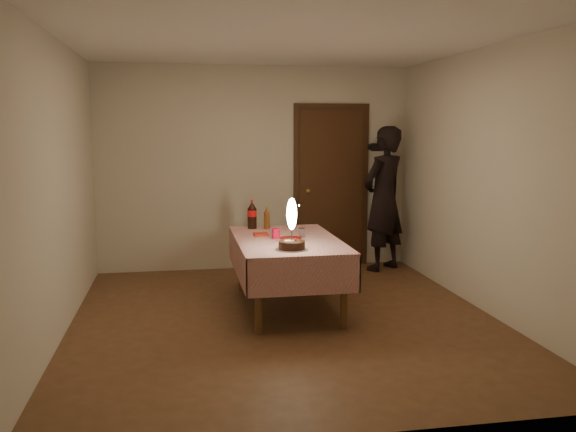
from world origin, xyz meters
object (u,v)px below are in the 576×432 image
(cola_bottle, at_px, (252,215))
(amber_bottle_right, at_px, (293,217))
(dining_table, at_px, (287,248))
(amber_bottle_left, at_px, (267,218))
(red_plate, at_px, (290,238))
(clear_cup, at_px, (302,232))
(photographer, at_px, (384,199))
(red_cup, at_px, (276,234))
(birthday_cake, at_px, (292,235))

(cola_bottle, relative_size, amber_bottle_right, 1.25)
(dining_table, distance_m, amber_bottle_left, 0.69)
(dining_table, bearing_deg, red_plate, 14.88)
(clear_cup, xyz_separation_m, photographer, (1.34, 1.38, 0.16))
(red_plate, relative_size, red_cup, 2.20)
(amber_bottle_right, height_order, photographer, photographer)
(dining_table, height_order, photographer, photographer)
(clear_cup, bearing_deg, photographer, 45.75)
(dining_table, distance_m, red_cup, 0.19)
(amber_bottle_right, bearing_deg, birthday_cake, -101.16)
(clear_cup, xyz_separation_m, amber_bottle_right, (0.01, 0.56, 0.07))
(photographer, bearing_deg, clear_cup, -134.25)
(red_plate, relative_size, amber_bottle_left, 0.86)
(red_plate, relative_size, cola_bottle, 0.69)
(red_plate, bearing_deg, cola_bottle, 114.23)
(birthday_cake, distance_m, amber_bottle_left, 1.19)
(red_cup, bearing_deg, birthday_cake, -84.39)
(dining_table, distance_m, birthday_cake, 0.59)
(cola_bottle, distance_m, amber_bottle_left, 0.17)
(red_plate, xyz_separation_m, amber_bottle_right, (0.14, 0.63, 0.11))
(cola_bottle, bearing_deg, photographer, 23.47)
(amber_bottle_right, relative_size, photographer, 0.14)
(photographer, bearing_deg, cola_bottle, -156.53)
(red_cup, distance_m, cola_bottle, 0.69)
(amber_bottle_left, relative_size, amber_bottle_right, 1.00)
(amber_bottle_left, xyz_separation_m, amber_bottle_right, (0.29, -0.01, 0.00))
(cola_bottle, relative_size, photographer, 0.17)
(birthday_cake, height_order, amber_bottle_left, birthday_cake)
(dining_table, xyz_separation_m, photographer, (1.51, 1.46, 0.30))
(birthday_cake, bearing_deg, red_cup, 95.61)
(amber_bottle_right, xyz_separation_m, photographer, (1.33, 0.82, 0.09))
(red_cup, relative_size, amber_bottle_left, 0.39)
(birthday_cake, xyz_separation_m, clear_cup, (0.22, 0.62, -0.09))
(birthday_cake, bearing_deg, photographer, 52.02)
(red_plate, bearing_deg, clear_cup, 28.01)
(red_cup, relative_size, cola_bottle, 0.31)
(dining_table, distance_m, photographer, 2.12)
(birthday_cake, height_order, red_cup, birthday_cake)
(photographer, bearing_deg, dining_table, -135.99)
(birthday_cake, height_order, amber_bottle_right, birthday_cake)
(cola_bottle, xyz_separation_m, amber_bottle_left, (0.16, -0.04, -0.03))
(birthday_cake, bearing_deg, cola_bottle, 99.95)
(clear_cup, distance_m, photographer, 1.93)
(amber_bottle_left, distance_m, photographer, 1.82)
(birthday_cake, distance_m, red_cup, 0.58)
(dining_table, height_order, clear_cup, clear_cup)
(photographer, bearing_deg, red_cup, -138.54)
(clear_cup, bearing_deg, red_cup, -169.48)
(birthday_cake, height_order, clear_cup, birthday_cake)
(dining_table, bearing_deg, clear_cup, 25.44)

